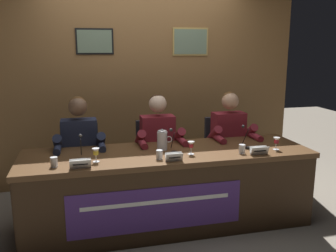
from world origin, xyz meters
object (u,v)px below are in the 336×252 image
(nameplate_left, at_px, (80,164))
(microphone_right, at_px, (246,140))
(panelist_center, at_px, (159,143))
(microphone_center, at_px, (173,145))
(panelist_left, at_px, (80,148))
(water_cup_right, at_px, (242,149))
(microphone_left, at_px, (81,152))
(chair_right, at_px, (223,157))
(water_cup_center, at_px, (159,155))
(juice_glass_center, at_px, (191,145))
(juice_glass_left, at_px, (96,152))
(water_cup_left, at_px, (54,163))
(nameplate_center, at_px, (174,157))
(nameplate_right, at_px, (259,150))
(conference_table, at_px, (170,179))
(panelist_right, at_px, (231,138))
(chair_center, at_px, (156,162))
(juice_glass_right, at_px, (276,141))
(chair_left, at_px, (81,168))
(water_pitcher_central, at_px, (162,140))

(nameplate_left, height_order, microphone_right, microphone_right)
(panelist_center, distance_m, microphone_center, 0.45)
(panelist_left, bearing_deg, water_cup_right, -22.86)
(panelist_left, bearing_deg, microphone_left, -88.66)
(microphone_left, xyz_separation_m, microphone_center, (0.86, 0.03, 0.00))
(chair_right, bearing_deg, panelist_left, -173.10)
(chair_right, relative_size, microphone_right, 4.25)
(water_cup_center, bearing_deg, microphone_left, 167.12)
(juice_glass_center, bearing_deg, juice_glass_left, -178.45)
(nameplate_left, relative_size, water_cup_left, 2.06)
(water_cup_center, bearing_deg, nameplate_left, -172.43)
(panelist_left, height_order, panelist_center, same)
(panelist_center, height_order, nameplate_center, panelist_center)
(microphone_left, xyz_separation_m, water_cup_right, (1.48, -0.16, -0.04))
(juice_glass_left, height_order, microphone_right, microphone_right)
(microphone_center, relative_size, microphone_right, 1.00)
(water_cup_left, height_order, nameplate_right, water_cup_left)
(water_cup_center, bearing_deg, nameplate_right, -4.98)
(nameplate_left, xyz_separation_m, nameplate_center, (0.81, 0.00, -0.00))
(panelist_left, xyz_separation_m, microphone_left, (0.01, -0.47, 0.09))
(conference_table, relative_size, water_cup_left, 32.74)
(microphone_left, relative_size, water_cup_right, 2.54)
(panelist_right, bearing_deg, chair_right, 90.00)
(panelist_left, relative_size, chair_center, 1.36)
(conference_table, height_order, nameplate_right, nameplate_right)
(juice_glass_center, bearing_deg, chair_center, 103.93)
(panelist_left, xyz_separation_m, juice_glass_left, (0.13, -0.57, 0.11))
(water_cup_left, bearing_deg, chair_center, 38.20)
(nameplate_left, distance_m, juice_glass_left, 0.21)
(microphone_right, bearing_deg, juice_glass_right, -28.65)
(water_cup_left, distance_m, microphone_left, 0.28)
(panelist_left, relative_size, chair_right, 1.36)
(juice_glass_left, distance_m, panelist_center, 0.90)
(microphone_left, bearing_deg, microphone_right, 0.50)
(microphone_left, height_order, nameplate_right, microphone_left)
(nameplate_left, xyz_separation_m, chair_center, (0.83, 0.92, -0.34))
(nameplate_center, distance_m, nameplate_right, 0.83)
(juice_glass_left, xyz_separation_m, water_cup_right, (1.36, -0.06, -0.05))
(panelist_left, bearing_deg, juice_glass_right, -17.61)
(nameplate_left, bearing_deg, chair_center, 47.88)
(chair_left, relative_size, chair_center, 1.00)
(water_cup_right, distance_m, microphone_right, 0.22)
(nameplate_left, xyz_separation_m, nameplate_right, (1.63, 0.01, -0.00))
(chair_center, relative_size, water_cup_center, 10.81)
(chair_center, relative_size, microphone_center, 4.25)
(juice_glass_left, bearing_deg, panelist_left, 103.29)
(nameplate_center, bearing_deg, water_cup_center, 141.14)
(water_cup_right, bearing_deg, chair_center, 128.70)
(water_cup_right, relative_size, water_pitcher_central, 0.40)
(juice_glass_left, bearing_deg, juice_glass_right, -0.86)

